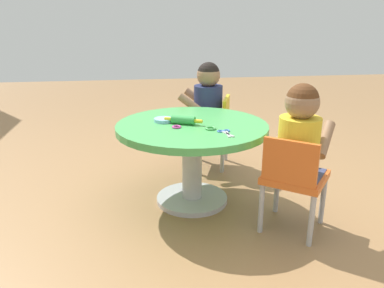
# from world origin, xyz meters

# --- Properties ---
(ground_plane) EXTENTS (10.00, 10.00, 0.00)m
(ground_plane) POSITION_xyz_m (0.00, 0.00, 0.00)
(ground_plane) COLOR #9E7247
(craft_table) EXTENTS (0.89, 0.89, 0.50)m
(craft_table) POSITION_xyz_m (0.00, 0.00, 0.38)
(craft_table) COLOR silver
(craft_table) RESTS_ON ground
(child_chair_left) EXTENTS (0.42, 0.42, 0.54)m
(child_chair_left) POSITION_xyz_m (-0.41, -0.47, 0.31)
(child_chair_left) COLOR #B7B7BC
(child_chair_left) RESTS_ON ground
(seated_child_left) EXTENTS (0.44, 0.42, 0.51)m
(seated_child_left) POSITION_xyz_m (-0.38, -0.50, 0.53)
(seated_child_left) COLOR #3F4772
(seated_child_left) RESTS_ON ground
(child_chair_right) EXTENTS (0.38, 0.38, 0.54)m
(child_chair_right) POSITION_xyz_m (0.58, -0.24, 0.31)
(child_chair_right) COLOR #B7B7BC
(child_chair_right) RESTS_ON ground
(seated_child_right) EXTENTS (0.37, 0.41, 0.51)m
(seated_child_right) POSITION_xyz_m (0.59, -0.20, 0.53)
(seated_child_right) COLOR #3F4772
(seated_child_right) RESTS_ON ground
(rolling_pin) EXTENTS (0.12, 0.22, 0.05)m
(rolling_pin) POSITION_xyz_m (-0.00, 0.05, 0.53)
(rolling_pin) COLOR green
(rolling_pin) RESTS_ON craft_table
(craft_scissors) EXTENTS (0.14, 0.08, 0.01)m
(craft_scissors) POSITION_xyz_m (-0.21, -0.15, 0.50)
(craft_scissors) COLOR silver
(craft_scissors) RESTS_ON craft_table
(playdough_blob_0) EXTENTS (0.11, 0.11, 0.02)m
(playdough_blob_0) POSITION_xyz_m (0.07, 0.16, 0.51)
(playdough_blob_0) COLOR #8CCCF2
(playdough_blob_0) RESTS_ON craft_table
(playdough_blob_1) EXTENTS (0.12, 0.12, 0.01)m
(playdough_blob_1) POSITION_xyz_m (0.09, 0.05, 0.51)
(playdough_blob_1) COLOR #B2E58C
(playdough_blob_1) RESTS_ON craft_table
(cookie_cutter_0) EXTENTS (0.05, 0.05, 0.01)m
(cookie_cutter_0) POSITION_xyz_m (-0.07, 0.10, 0.51)
(cookie_cutter_0) COLOR #D83FA5
(cookie_cutter_0) RESTS_ON craft_table
(cookie_cutter_1) EXTENTS (0.06, 0.06, 0.01)m
(cookie_cutter_1) POSITION_xyz_m (-0.13, -0.09, 0.51)
(cookie_cutter_1) COLOR #4CB259
(cookie_cutter_1) RESTS_ON craft_table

